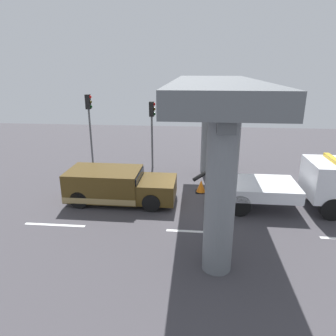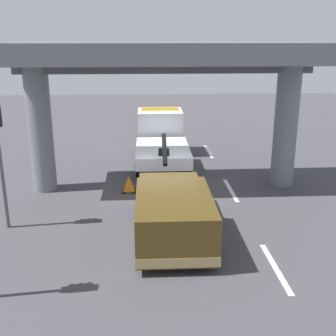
# 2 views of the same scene
# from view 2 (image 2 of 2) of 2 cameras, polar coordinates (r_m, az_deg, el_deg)

# --- Properties ---
(ground_plane) EXTENTS (60.00, 40.00, 0.10)m
(ground_plane) POSITION_cam_2_polar(r_m,az_deg,el_deg) (16.91, -0.30, -3.38)
(ground_plane) COLOR #423F44
(lane_stripe_west) EXTENTS (2.60, 0.16, 0.01)m
(lane_stripe_west) POSITION_cam_2_polar(r_m,az_deg,el_deg) (11.97, 14.44, -13.01)
(lane_stripe_west) COLOR silver
(lane_stripe_west) RESTS_ON ground
(lane_stripe_mid) EXTENTS (2.60, 0.16, 0.01)m
(lane_stripe_mid) POSITION_cam_2_polar(r_m,az_deg,el_deg) (17.23, 8.54, -3.00)
(lane_stripe_mid) COLOR silver
(lane_stripe_mid) RESTS_ON ground
(lane_stripe_east) EXTENTS (2.60, 0.16, 0.01)m
(lane_stripe_east) POSITION_cam_2_polar(r_m,az_deg,el_deg) (22.85, 5.53, 2.24)
(lane_stripe_east) COLOR silver
(lane_stripe_east) RESTS_ON ground
(tow_truck_white) EXTENTS (7.26, 2.46, 2.46)m
(tow_truck_white) POSITION_cam_2_polar(r_m,az_deg,el_deg) (20.84, -0.96, 4.24)
(tow_truck_white) COLOR white
(tow_truck_white) RESTS_ON ground
(towed_van_green) EXTENTS (5.21, 2.25, 1.58)m
(towed_van_green) POSITION_cam_2_polar(r_m,az_deg,el_deg) (12.89, 0.66, -6.26)
(towed_van_green) COLOR #4C3814
(towed_van_green) RESTS_ON ground
(overpass_structure) EXTENTS (3.60, 11.81, 5.76)m
(overpass_structure) POSITION_cam_2_polar(r_m,az_deg,el_deg) (16.42, -0.44, 13.26)
(overpass_structure) COLOR slate
(overpass_structure) RESTS_ON ground
(traffic_cone_orange) EXTENTS (0.56, 0.56, 0.66)m
(traffic_cone_orange) POSITION_cam_2_polar(r_m,az_deg,el_deg) (16.89, -5.37, -2.17)
(traffic_cone_orange) COLOR orange
(traffic_cone_orange) RESTS_ON ground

